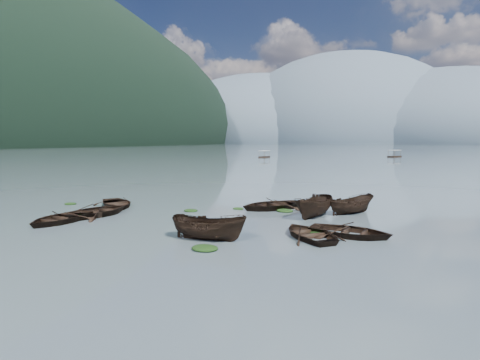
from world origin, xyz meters
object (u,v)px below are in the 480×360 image
(pontoon_left, at_px, (264,157))
(pontoon_centre, at_px, (394,157))
(rowboat_3, at_px, (309,237))
(rowboat_0, at_px, (60,222))

(pontoon_left, height_order, pontoon_centre, pontoon_centre)
(rowboat_3, relative_size, pontoon_centre, 0.72)
(pontoon_left, xyz_separation_m, pontoon_centre, (38.50, 16.99, 0.00))
(rowboat_0, xyz_separation_m, rowboat_3, (15.21, 1.57, 0.00))
(rowboat_0, relative_size, rowboat_3, 1.09)
(rowboat_0, height_order, rowboat_3, rowboat_0)
(rowboat_3, bearing_deg, pontoon_left, -110.93)
(pontoon_left, bearing_deg, pontoon_centre, 26.74)
(rowboat_3, height_order, pontoon_left, pontoon_left)
(pontoon_left, bearing_deg, rowboat_3, -69.63)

